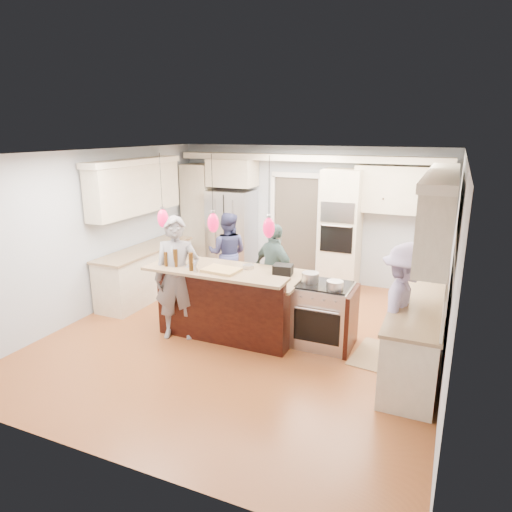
{
  "coord_description": "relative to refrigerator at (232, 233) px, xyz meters",
  "views": [
    {
      "loc": [
        2.65,
        -5.76,
        3.0
      ],
      "look_at": [
        0.0,
        0.35,
        1.15
      ],
      "focal_mm": 32.0,
      "sensor_mm": 36.0,
      "label": 1
    }
  ],
  "objects": [
    {
      "name": "oven_column",
      "position": [
        2.3,
        0.03,
        0.25
      ],
      "size": [
        0.72,
        0.69,
        2.3
      ],
      "color": "beige",
      "rests_on": "ground"
    },
    {
      "name": "person_range_side",
      "position": [
        3.8,
        -2.84,
        -0.05
      ],
      "size": [
        0.7,
        1.13,
        1.69
      ],
      "primitive_type": "imported",
      "rotation": [
        0.0,
        0.0,
        1.51
      ],
      "color": "#988BBB",
      "rests_on": "ground"
    },
    {
      "name": "drink_can",
      "position": [
        1.07,
        -3.26,
        0.27
      ],
      "size": [
        0.06,
        0.06,
        0.11
      ],
      "primitive_type": "cylinder",
      "rotation": [
        0.0,
        0.0,
        0.11
      ],
      "color": "#B7B7BC",
      "rests_on": "kitchen_island"
    },
    {
      "name": "beer_bottle_c",
      "position": [
        0.69,
        -3.17,
        0.35
      ],
      "size": [
        0.08,
        0.08,
        0.26
      ],
      "primitive_type": "cylinder",
      "rotation": [
        0.0,
        0.0,
        -0.26
      ],
      "color": "#41260B",
      "rests_on": "kitchen_island"
    },
    {
      "name": "refrigerator",
      "position": [
        0.0,
        0.0,
        0.0
      ],
      "size": [
        0.9,
        0.7,
        1.8
      ],
      "primitive_type": "cube",
      "color": "#B7B7BC",
      "rests_on": "ground"
    },
    {
      "name": "pot_large",
      "position": [
        2.47,
        -2.49,
        0.09
      ],
      "size": [
        0.24,
        0.24,
        0.14
      ],
      "primitive_type": "cylinder",
      "color": "#B7B7BC",
      "rests_on": "island_range"
    },
    {
      "name": "cutting_board",
      "position": [
        1.38,
        -3.11,
        0.24
      ],
      "size": [
        0.51,
        0.38,
        0.04
      ],
      "primitive_type": "cube",
      "rotation": [
        0.0,
        0.0,
        -0.09
      ],
      "color": "tan",
      "rests_on": "kitchen_island"
    },
    {
      "name": "floor_rug",
      "position": [
        3.49,
        -2.53,
        -0.89
      ],
      "size": [
        0.74,
        1.0,
        0.01
      ],
      "primitive_type": "cube",
      "rotation": [
        0.0,
        0.0,
        -0.12
      ],
      "color": "#9A7F54",
      "rests_on": "ground"
    },
    {
      "name": "left_cabinets",
      "position": [
        -0.89,
        -1.84,
        0.16
      ],
      "size": [
        0.64,
        2.3,
        2.51
      ],
      "color": "beige",
      "rests_on": "ground"
    },
    {
      "name": "person_far_right",
      "position": [
        1.66,
        -1.79,
        -0.12
      ],
      "size": [
        0.99,
        0.76,
        1.56
      ],
      "primitive_type": "imported",
      "rotation": [
        0.0,
        0.0,
        2.66
      ],
      "color": "#435E5C",
      "rests_on": "ground"
    },
    {
      "name": "back_upper_cabinets",
      "position": [
        0.8,
        0.12,
        0.77
      ],
      "size": [
        5.3,
        0.61,
        2.54
      ],
      "color": "beige",
      "rests_on": "ground"
    },
    {
      "name": "person_far_left",
      "position": [
        0.45,
        -1.09,
        -0.13
      ],
      "size": [
        0.87,
        0.74,
        1.54
      ],
      "primitive_type": "imported",
      "rotation": [
        0.0,
        0.0,
        3.38
      ],
      "color": "navy",
      "rests_on": "ground"
    },
    {
      "name": "pot_small",
      "position": [
        2.86,
        -2.64,
        0.08
      ],
      "size": [
        0.23,
        0.23,
        0.11
      ],
      "primitive_type": "cylinder",
      "color": "#B7B7BC",
      "rests_on": "island_range"
    },
    {
      "name": "beer_bottle_b",
      "position": [
        0.98,
        -3.23,
        0.35
      ],
      "size": [
        0.08,
        0.08,
        0.25
      ],
      "primitive_type": "cylinder",
      "rotation": [
        0.0,
        0.0,
        0.35
      ],
      "color": "#41260B",
      "rests_on": "kitchen_island"
    },
    {
      "name": "pendant_lights",
      "position": [
        1.3,
        -3.15,
        0.9
      ],
      "size": [
        1.75,
        0.15,
        1.03
      ],
      "color": "black",
      "rests_on": "ground"
    },
    {
      "name": "person_bar_end",
      "position": [
        0.65,
        -3.09,
        0.01
      ],
      "size": [
        0.78,
        0.65,
        1.83
      ],
      "primitive_type": "imported",
      "rotation": [
        0.0,
        0.0,
        0.38
      ],
      "color": "slate",
      "rests_on": "ground"
    },
    {
      "name": "water_bottle",
      "position": [
        0.64,
        -3.15,
        0.37
      ],
      "size": [
        0.09,
        0.09,
        0.3
      ],
      "primitive_type": "cylinder",
      "rotation": [
        0.0,
        0.0,
        0.32
      ],
      "color": "silver",
      "rests_on": "kitchen_island"
    },
    {
      "name": "kitchen_island",
      "position": [
        1.3,
        -2.57,
        -0.42
      ],
      "size": [
        2.1,
        1.46,
        1.12
      ],
      "color": "black",
      "rests_on": "ground"
    },
    {
      "name": "beer_bottle_a",
      "position": [
        0.55,
        -3.2,
        0.33
      ],
      "size": [
        0.07,
        0.07,
        0.21
      ],
      "primitive_type": "cylinder",
      "rotation": [
        0.0,
        0.0,
        0.37
      ],
      "color": "#41260B",
      "rests_on": "kitchen_island"
    },
    {
      "name": "ground_plane",
      "position": [
        1.55,
        -2.64,
        -0.9
      ],
      "size": [
        6.0,
        6.0,
        0.0
      ],
      "primitive_type": "plane",
      "color": "#A55D2D",
      "rests_on": "ground"
    },
    {
      "name": "right_counter_run",
      "position": [
        3.99,
        -2.34,
        0.16
      ],
      "size": [
        0.64,
        3.1,
        2.51
      ],
      "color": "beige",
      "rests_on": "ground"
    },
    {
      "name": "island_range",
      "position": [
        2.71,
        -2.49,
        -0.44
      ],
      "size": [
        0.82,
        0.71,
        0.92
      ],
      "color": "#B7B7BC",
      "rests_on": "ground"
    },
    {
      "name": "room_shell",
      "position": [
        1.55,
        -2.64,
        0.92
      ],
      "size": [
        5.54,
        6.04,
        2.72
      ],
      "color": "#B2BCC6",
      "rests_on": "ground"
    }
  ]
}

